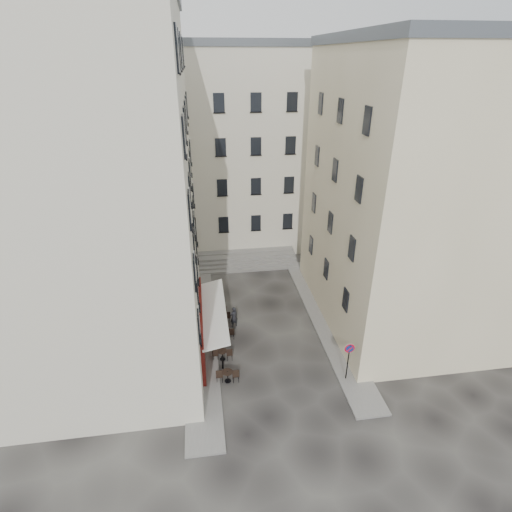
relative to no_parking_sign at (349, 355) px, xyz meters
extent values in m
plane|color=black|center=(-3.97, 3.04, -1.90)|extent=(90.00, 90.00, 0.00)
cube|color=slate|center=(-8.47, 7.04, -1.84)|extent=(2.00, 22.00, 0.12)
cube|color=slate|center=(0.53, 6.04, -1.84)|extent=(2.00, 18.00, 0.12)
cube|color=beige|center=(-14.47, 6.04, 8.10)|extent=(12.00, 16.00, 20.00)
cube|color=beige|center=(6.53, 6.54, 7.10)|extent=(12.00, 14.00, 18.00)
cube|color=#545A60|center=(6.53, 6.54, 16.40)|extent=(12.20, 14.20, 0.60)
cube|color=beige|center=(-4.97, 22.04, 7.10)|extent=(18.00, 10.00, 18.00)
cube|color=#545A60|center=(-4.97, 22.04, 16.40)|extent=(18.20, 10.20, 0.60)
cube|color=#440F09|center=(-8.39, 4.04, -0.15)|extent=(0.25, 7.00, 3.50)
cube|color=black|center=(-8.35, 4.04, -0.50)|extent=(0.06, 3.85, 2.00)
cube|color=white|center=(-7.57, 4.04, 1.05)|extent=(1.58, 7.30, 0.41)
cube|color=slate|center=(-3.97, 14.94, -1.80)|extent=(9.00, 1.80, 0.20)
cube|color=slate|center=(-3.97, 15.39, -1.60)|extent=(9.00, 1.80, 0.20)
cube|color=slate|center=(-3.97, 15.84, -1.40)|extent=(9.00, 1.80, 0.20)
cube|color=slate|center=(-3.97, 16.29, -1.20)|extent=(9.00, 1.80, 0.20)
cylinder|color=black|center=(-7.22, 2.04, -1.45)|extent=(0.10, 0.10, 0.90)
sphere|color=black|center=(-7.22, 2.04, -0.98)|extent=(0.12, 0.12, 0.12)
cylinder|color=black|center=(-7.22, 5.54, -1.45)|extent=(0.10, 0.10, 0.90)
sphere|color=black|center=(-7.22, 5.54, -0.98)|extent=(0.12, 0.12, 0.12)
cylinder|color=black|center=(-7.22, 9.04, -1.45)|extent=(0.10, 0.10, 0.90)
sphere|color=black|center=(-7.22, 9.04, -0.98)|extent=(0.12, 0.12, 0.12)
cylinder|color=black|center=(0.00, 0.01, -0.58)|extent=(0.07, 0.07, 2.64)
cylinder|color=red|center=(0.00, 0.00, 0.48)|extent=(0.61, 0.02, 0.61)
cylinder|color=navy|center=(0.00, -0.02, 0.48)|extent=(0.44, 0.03, 0.44)
cube|color=red|center=(0.00, -0.05, 0.48)|extent=(0.36, 0.02, 0.36)
cylinder|color=black|center=(-7.00, 0.84, -1.82)|extent=(0.38, 0.38, 0.02)
cylinder|color=black|center=(-7.00, 0.84, -1.47)|extent=(0.05, 0.05, 0.74)
cylinder|color=black|center=(-7.00, 0.84, -1.13)|extent=(0.64, 0.64, 0.04)
cube|color=black|center=(-6.52, 0.84, -1.42)|extent=(0.40, 0.40, 0.96)
cube|color=black|center=(-7.48, 0.95, -1.42)|extent=(0.40, 0.40, 0.96)
cylinder|color=black|center=(-7.18, 2.80, -1.83)|extent=(0.36, 0.36, 0.02)
cylinder|color=black|center=(-7.18, 2.80, -1.50)|extent=(0.05, 0.05, 0.70)
cylinder|color=black|center=(-7.18, 2.80, -1.18)|extent=(0.60, 0.60, 0.04)
cube|color=black|center=(-6.73, 2.80, -1.45)|extent=(0.38, 0.38, 0.90)
cube|color=black|center=(-7.63, 2.90, -1.45)|extent=(0.38, 0.38, 0.90)
cylinder|color=black|center=(-6.85, 4.88, -1.83)|extent=(0.35, 0.35, 0.02)
cylinder|color=black|center=(-6.85, 4.88, -1.50)|extent=(0.05, 0.05, 0.69)
cylinder|color=black|center=(-6.85, 4.88, -1.19)|extent=(0.59, 0.59, 0.04)
cube|color=black|center=(-6.41, 4.88, -1.46)|extent=(0.37, 0.37, 0.89)
cube|color=black|center=(-7.30, 4.98, -1.46)|extent=(0.37, 0.37, 0.89)
cylinder|color=black|center=(-7.02, 6.78, -1.82)|extent=(0.39, 0.39, 0.02)
cylinder|color=black|center=(-7.02, 6.78, -1.46)|extent=(0.05, 0.05, 0.76)
cylinder|color=black|center=(-7.02, 6.78, -1.12)|extent=(0.65, 0.65, 0.04)
cube|color=black|center=(-6.53, 6.78, -1.41)|extent=(0.41, 0.41, 0.98)
cube|color=black|center=(-7.51, 6.89, -1.41)|extent=(0.41, 0.41, 0.98)
cylinder|color=black|center=(-7.20, 7.57, -1.83)|extent=(0.37, 0.37, 0.02)
cylinder|color=black|center=(-7.20, 7.57, -1.49)|extent=(0.05, 0.05, 0.72)
cylinder|color=black|center=(-7.20, 7.57, -1.16)|extent=(0.62, 0.62, 0.04)
cube|color=black|center=(-6.74, 7.57, -1.44)|extent=(0.39, 0.39, 0.92)
cube|color=black|center=(-7.66, 7.68, -1.44)|extent=(0.39, 0.39, 0.92)
imported|color=black|center=(-6.11, 6.22, -1.08)|extent=(0.71, 0.63, 1.63)
camera|label=1|loc=(-7.90, -17.06, 15.47)|focal=28.00mm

